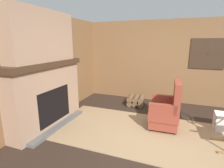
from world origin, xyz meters
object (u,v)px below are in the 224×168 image
(armchair, at_px, (166,111))
(oil_lamp_vase, at_px, (23,58))
(firewood_stack, at_px, (136,101))
(storage_case, at_px, (58,57))

(armchair, xyz_separation_m, oil_lamp_vase, (-2.43, -1.25, 1.12))
(firewood_stack, height_order, oil_lamp_vase, oil_lamp_vase)
(oil_lamp_vase, relative_size, storage_case, 1.20)
(armchair, xyz_separation_m, firewood_stack, (-0.90, 1.08, -0.23))
(armchair, bearing_deg, oil_lamp_vase, 24.85)
(armchair, bearing_deg, storage_case, 4.83)
(oil_lamp_vase, xyz_separation_m, storage_case, (0.00, 0.94, -0.04))
(armchair, relative_size, firewood_stack, 2.12)
(armchair, relative_size, storage_case, 4.32)
(firewood_stack, xyz_separation_m, storage_case, (-1.53, -1.39, 1.32))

